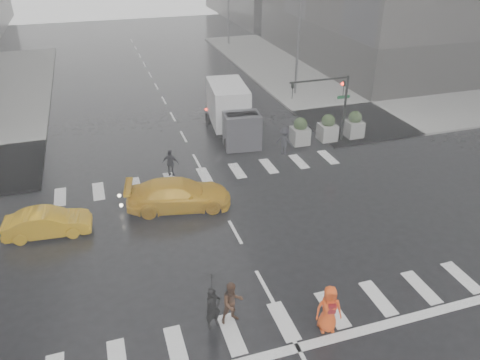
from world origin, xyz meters
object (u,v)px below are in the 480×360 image
object	(u,v)px
traffic_signal_pole	(332,97)
taxi_mid	(48,223)
pedestrian_brown	(232,303)
pedestrian_orange	(329,309)
box_truck	(231,111)

from	to	relation	value
traffic_signal_pole	taxi_mid	xyz separation A→B (m)	(-17.40, -5.49, -2.57)
pedestrian_brown	taxi_mid	size ratio (longest dim) A/B	0.44
traffic_signal_pole	pedestrian_orange	world-z (taller)	traffic_signal_pole
pedestrian_brown	pedestrian_orange	xyz separation A→B (m)	(3.12, -1.43, 0.09)
taxi_mid	box_truck	xyz separation A→B (m)	(11.65, 8.75, 1.15)
traffic_signal_pole	pedestrian_brown	world-z (taller)	traffic_signal_pole
pedestrian_brown	pedestrian_orange	bearing A→B (deg)	-30.66
box_truck	taxi_mid	bearing A→B (deg)	-136.54
pedestrian_orange	pedestrian_brown	bearing A→B (deg)	169.12
traffic_signal_pole	pedestrian_orange	distance (m)	16.83
traffic_signal_pole	box_truck	world-z (taller)	traffic_signal_pole
traffic_signal_pole	pedestrian_orange	bearing A→B (deg)	-117.35
pedestrian_brown	taxi_mid	distance (m)	10.30
pedestrian_orange	box_truck	bearing A→B (deg)	97.60
pedestrian_orange	taxi_mid	world-z (taller)	pedestrian_orange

